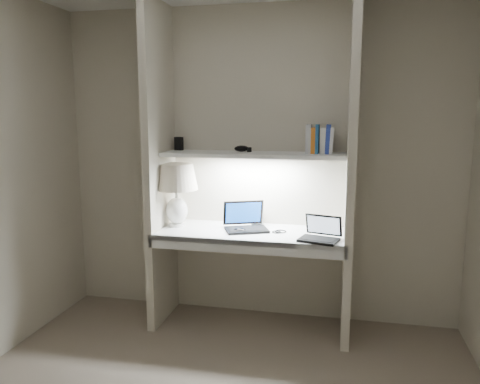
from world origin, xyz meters
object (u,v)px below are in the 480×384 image
(table_lamp, at_px, (176,184))
(laptop_netbook, at_px, (320,234))
(laptop_main, at_px, (245,223))
(speaker, at_px, (257,216))
(book_row, at_px, (319,140))

(table_lamp, height_order, laptop_netbook, table_lamp)
(table_lamp, distance_m, laptop_main, 0.63)
(laptop_main, bearing_deg, speaker, 48.65)
(laptop_main, distance_m, speaker, 0.19)
(table_lamp, relative_size, book_row, 2.33)
(table_lamp, height_order, speaker, table_lamp)
(laptop_main, relative_size, laptop_netbook, 1.26)
(book_row, bearing_deg, speaker, 169.74)
(laptop_netbook, bearing_deg, table_lamp, -173.83)
(table_lamp, bearing_deg, book_row, 5.33)
(speaker, xyz_separation_m, book_row, (0.49, -0.09, 0.63))
(table_lamp, distance_m, laptop_netbook, 1.19)
(laptop_netbook, relative_size, speaker, 2.41)
(laptop_netbook, xyz_separation_m, speaker, (-0.53, 0.37, 0.03))
(table_lamp, distance_m, book_row, 1.17)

